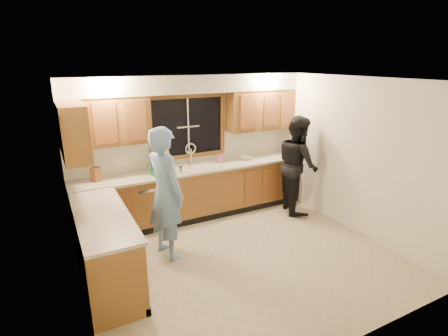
% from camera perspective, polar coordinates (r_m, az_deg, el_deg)
% --- Properties ---
extents(floor, '(4.20, 4.20, 0.00)m').
position_cam_1_polar(floor, '(5.23, 2.65, -14.30)').
color(floor, '#B3A78A').
rests_on(floor, ground).
extents(ceiling, '(4.20, 4.20, 0.00)m').
position_cam_1_polar(ceiling, '(4.47, 3.11, 14.19)').
color(ceiling, white).
extents(wall_back, '(4.20, 0.00, 4.20)m').
position_cam_1_polar(wall_back, '(6.35, -5.83, 3.63)').
color(wall_back, white).
rests_on(wall_back, ground).
extents(wall_left, '(0.00, 3.80, 3.80)m').
position_cam_1_polar(wall_left, '(4.12, -23.37, -5.39)').
color(wall_left, white).
rests_on(wall_left, ground).
extents(wall_right, '(0.00, 3.80, 3.80)m').
position_cam_1_polar(wall_right, '(6.00, 20.45, 1.81)').
color(wall_right, white).
rests_on(wall_right, ground).
extents(base_cabinets_back, '(4.20, 0.60, 0.88)m').
position_cam_1_polar(base_cabinets_back, '(6.33, -4.59, -4.08)').
color(base_cabinets_back, '#915D2A').
rests_on(base_cabinets_back, ground).
extents(base_cabinets_left, '(0.60, 1.90, 0.88)m').
position_cam_1_polar(base_cabinets_left, '(4.80, -18.95, -12.35)').
color(base_cabinets_left, '#915D2A').
rests_on(base_cabinets_left, ground).
extents(countertop_back, '(4.20, 0.63, 0.04)m').
position_cam_1_polar(countertop_back, '(6.16, -4.64, -0.14)').
color(countertop_back, beige).
rests_on(countertop_back, base_cabinets_back).
extents(countertop_left, '(0.63, 1.90, 0.04)m').
position_cam_1_polar(countertop_left, '(4.60, -19.32, -7.32)').
color(countertop_left, beige).
rests_on(countertop_left, base_cabinets_left).
extents(upper_cabinets_left, '(1.35, 0.33, 0.75)m').
position_cam_1_polar(upper_cabinets_left, '(5.71, -18.85, 7.16)').
color(upper_cabinets_left, '#915D2A').
rests_on(upper_cabinets_left, wall_back).
extents(upper_cabinets_right, '(1.35, 0.33, 0.75)m').
position_cam_1_polar(upper_cabinets_right, '(6.75, 6.00, 9.41)').
color(upper_cabinets_right, '#915D2A').
rests_on(upper_cabinets_right, wall_back).
extents(upper_cabinets_return, '(0.33, 0.90, 0.75)m').
position_cam_1_polar(upper_cabinets_return, '(5.05, -23.41, 5.44)').
color(upper_cabinets_return, '#915D2A').
rests_on(upper_cabinets_return, wall_left).
extents(soffit, '(4.20, 0.35, 0.30)m').
position_cam_1_polar(soffit, '(6.02, -5.52, 13.50)').
color(soffit, silver).
rests_on(soffit, wall_back).
extents(window_frame, '(1.44, 0.03, 1.14)m').
position_cam_1_polar(window_frame, '(6.27, -5.90, 6.72)').
color(window_frame, black).
rests_on(window_frame, wall_back).
extents(sink, '(0.86, 0.52, 0.57)m').
position_cam_1_polar(sink, '(6.19, -4.70, -0.41)').
color(sink, white).
rests_on(sink, countertop_back).
extents(dishwasher, '(0.60, 0.56, 0.82)m').
position_cam_1_polar(dishwasher, '(6.08, -11.97, -5.66)').
color(dishwasher, silver).
rests_on(dishwasher, floor).
extents(stove, '(0.58, 0.75, 0.90)m').
position_cam_1_polar(stove, '(4.31, -17.68, -15.73)').
color(stove, silver).
rests_on(stove, floor).
extents(man, '(0.62, 0.79, 1.90)m').
position_cam_1_polar(man, '(4.96, -9.57, -4.11)').
color(man, '#71A0D6').
rests_on(man, floor).
extents(woman, '(0.91, 1.04, 1.80)m').
position_cam_1_polar(woman, '(6.55, 11.90, 0.59)').
color(woman, black).
rests_on(woman, floor).
extents(knife_block, '(0.16, 0.15, 0.22)m').
position_cam_1_polar(knife_block, '(5.79, -20.21, -0.97)').
color(knife_block, brown).
rests_on(knife_block, countertop_back).
extents(cutting_board, '(0.29, 0.18, 0.36)m').
position_cam_1_polar(cutting_board, '(6.15, -9.87, 1.59)').
color(cutting_board, tan).
rests_on(cutting_board, countertop_back).
extents(dish_crate, '(0.38, 0.36, 0.15)m').
position_cam_1_polar(dish_crate, '(5.87, -10.26, -0.28)').
color(dish_crate, '#259029').
rests_on(dish_crate, countertop_back).
extents(soap_bottle, '(0.12, 0.12, 0.20)m').
position_cam_1_polar(soap_bottle, '(6.42, -0.63, 1.73)').
color(soap_bottle, '#E55794').
rests_on(soap_bottle, countertop_back).
extents(bowl, '(0.28, 0.28, 0.06)m').
position_cam_1_polar(bowl, '(6.67, 3.49, 1.68)').
color(bowl, silver).
rests_on(bowl, countertop_back).
extents(can_left, '(0.09, 0.09, 0.12)m').
position_cam_1_polar(can_left, '(5.84, -7.07, -0.37)').
color(can_left, beige).
rests_on(can_left, countertop_back).
extents(can_right, '(0.08, 0.08, 0.11)m').
position_cam_1_polar(can_right, '(6.04, -5.67, 0.23)').
color(can_right, beige).
rests_on(can_right, countertop_back).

